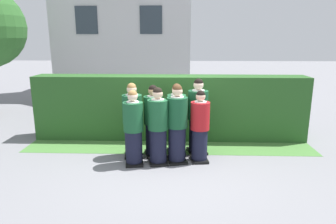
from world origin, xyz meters
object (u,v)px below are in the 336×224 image
Objects in this scene: student_front_row_2 at (177,126)px; student_rear_row_0 at (133,122)px; student_front_row_1 at (158,128)px; student_front_row_0 at (134,130)px; student_in_red_blazer at (200,128)px; student_rear_row_3 at (198,118)px; student_rear_row_2 at (176,121)px; student_rear_row_1 at (153,122)px.

student_rear_row_0 is (-0.99, 0.30, -0.01)m from student_front_row_2.
student_front_row_2 is (0.40, 0.10, 0.02)m from student_front_row_1.
student_front_row_1 reaches higher than student_front_row_0.
student_front_row_1 is 0.90m from student_in_red_blazer.
student_in_red_blazer is (1.39, 0.22, -0.02)m from student_front_row_0.
student_rear_row_3 is (0.47, 0.56, 0.03)m from student_front_row_2.
student_front_row_1 is 0.97× the size of student_front_row_2.
student_rear_row_2 is (-0.02, 0.51, -0.03)m from student_front_row_2.
student_rear_row_0 is at bearing 100.74° from student_front_row_0.
student_in_red_blazer is 0.51m from student_rear_row_3.
student_front_row_0 is at bearing -124.12° from student_rear_row_1.
student_rear_row_2 is at bearing -174.84° from student_rear_row_3.
student_front_row_1 is at bearing -170.34° from student_in_red_blazer.
student_in_red_blazer is at bearing -88.02° from student_rear_row_3.
student_in_red_blazer is at bearing 8.90° from student_front_row_0.
student_rear_row_0 reaches higher than student_rear_row_2.
student_in_red_blazer is at bearing -17.65° from student_rear_row_1.
student_front_row_1 is 0.71m from student_rear_row_0.
student_in_red_blazer is (0.48, 0.05, -0.06)m from student_front_row_2.
student_rear_row_1 is at bearing 144.75° from student_front_row_2.
student_front_row_0 is 0.65m from student_rear_row_1.
student_rear_row_2 is at bearing 37.37° from student_front_row_0.
student_rear_row_3 is at bearing 27.70° from student_front_row_0.
student_rear_row_0 is (-1.47, 0.24, 0.06)m from student_in_red_blazer.
student_rear_row_3 is at bearing 10.04° from student_rear_row_0.
student_front_row_1 is at bearing -33.74° from student_rear_row_0.
student_front_row_0 is 0.99× the size of student_rear_row_1.
student_front_row_1 is at bearing -143.04° from student_rear_row_3.
student_in_red_blazer is 1.49m from student_rear_row_0.
student_rear_row_3 is at bearing 36.96° from student_front_row_1.
student_rear_row_2 is (0.88, 0.67, 0.02)m from student_front_row_0.
student_in_red_blazer is (0.88, 0.15, -0.04)m from student_front_row_1.
student_rear_row_2 is (0.38, 0.61, -0.00)m from student_front_row_1.
student_rear_row_1 is (-0.54, 0.38, -0.03)m from student_front_row_2.
student_rear_row_0 reaches higher than student_rear_row_1.
student_rear_row_3 reaches higher than student_front_row_1.
student_rear_row_2 is at bearing 137.66° from student_in_red_blazer.
student_in_red_blazer is 0.68m from student_rear_row_2.
student_rear_row_0 is at bearing 170.61° from student_in_red_blazer.
student_rear_row_1 is 0.53m from student_rear_row_2.
student_front_row_0 is 0.51m from student_front_row_1.
student_rear_row_0 is 1.03× the size of student_rear_row_1.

